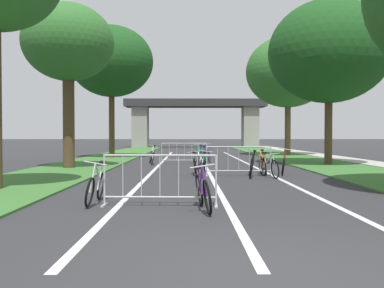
{
  "coord_description": "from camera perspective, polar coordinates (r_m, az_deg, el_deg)",
  "views": [
    {
      "loc": [
        -0.78,
        -4.25,
        1.44
      ],
      "look_at": [
        -0.62,
        15.58,
        1.02
      ],
      "focal_mm": 38.86,
      "sensor_mm": 36.0,
      "label": 1
    }
  ],
  "objects": [
    {
      "name": "bicycle_purple_8",
      "position": [
        8.01,
        1.49,
        -6.54
      ],
      "size": [
        0.45,
        1.64,
        0.93
      ],
      "rotation": [
        0.0,
        0.0,
        3.26
      ],
      "color": "black",
      "rests_on": "ground"
    },
    {
      "name": "overpass_bridge",
      "position": [
        48.44,
        0.46,
        4.08
      ],
      "size": [
        16.26,
        3.41,
        5.57
      ],
      "color": "#2D2D30",
      "rests_on": "ground"
    },
    {
      "name": "bicycle_red_7",
      "position": [
        15.57,
        12.45,
        -2.76
      ],
      "size": [
        0.51,
        1.71,
        0.99
      ],
      "rotation": [
        0.0,
        0.0,
        2.93
      ],
      "color": "black",
      "rests_on": "ground"
    },
    {
      "name": "lane_stripe_right_lane",
      "position": [
        19.97,
        8.15,
        -2.92
      ],
      "size": [
        0.14,
        30.89,
        0.01
      ],
      "primitive_type": "cube",
      "color": "silver",
      "rests_on": "ground"
    },
    {
      "name": "bicycle_white_2",
      "position": [
        9.04,
        -13.01,
        -5.74
      ],
      "size": [
        0.47,
        1.67,
        0.93
      ],
      "rotation": [
        0.0,
        0.0,
        3.14
      ],
      "color": "black",
      "rests_on": "ground"
    },
    {
      "name": "tree_right_maple_mid",
      "position": [
        21.33,
        18.28,
        11.9
      ],
      "size": [
        5.75,
        5.75,
        7.87
      ],
      "color": "#4C3823",
      "rests_on": "ground"
    },
    {
      "name": "sidewalk_path_right",
      "position": [
        27.67,
        18.74,
        -1.75
      ],
      "size": [
        1.67,
        53.39,
        0.08
      ],
      "primitive_type": "cube",
      "color": "#ADA89E",
      "rests_on": "ground"
    },
    {
      "name": "crowd_barrier_second",
      "position": [
        14.79,
        6.44,
        -2.36
      ],
      "size": [
        2.34,
        0.47,
        1.05
      ],
      "rotation": [
        0.0,
        0.0,
        0.01
      ],
      "color": "#ADADB2",
      "rests_on": "ground"
    },
    {
      "name": "tree_left_oak_mid",
      "position": [
        27.18,
        -10.99,
        11.03
      ],
      "size": [
        5.26,
        5.26,
        8.33
      ],
      "color": "#4C3823",
      "rests_on": "ground"
    },
    {
      "name": "grass_verge_right",
      "position": [
        26.93,
        13.57,
        -1.83
      ],
      "size": [
        3.47,
        53.39,
        0.05
      ],
      "primitive_type": "cube",
      "color": "#386B2D",
      "rests_on": "ground"
    },
    {
      "name": "bicycle_orange_5",
      "position": [
        15.48,
        9.75,
        -2.75
      ],
      "size": [
        0.53,
        1.75,
        0.93
      ],
      "rotation": [
        0.0,
        0.0,
        -0.08
      ],
      "color": "black",
      "rests_on": "ground"
    },
    {
      "name": "crowd_barrier_third",
      "position": [
        20.92,
        -1.07,
        -1.3
      ],
      "size": [
        2.34,
        0.46,
        1.05
      ],
      "rotation": [
        0.0,
        0.0,
        -0.01
      ],
      "color": "#ADADB2",
      "rests_on": "ground"
    },
    {
      "name": "bicycle_black_3",
      "position": [
        14.44,
        8.17,
        -3.0
      ],
      "size": [
        0.58,
        1.72,
        0.95
      ],
      "rotation": [
        0.0,
        0.0,
        -0.13
      ],
      "color": "black",
      "rests_on": "ground"
    },
    {
      "name": "crowd_barrier_nearest",
      "position": [
        8.47,
        -4.42,
        -5.01
      ],
      "size": [
        2.35,
        0.54,
        1.05
      ],
      "rotation": [
        0.0,
        0.0,
        -0.04
      ],
      "color": "#ADADB2",
      "rests_on": "ground"
    },
    {
      "name": "bicycle_silver_10",
      "position": [
        20.46,
        -5.51,
        -1.75
      ],
      "size": [
        0.48,
        1.71,
        0.97
      ],
      "rotation": [
        0.0,
        0.0,
        0.17
      ],
      "color": "black",
      "rests_on": "ground"
    },
    {
      "name": "grass_verge_left",
      "position": [
        26.6,
        -11.23,
        -1.86
      ],
      "size": [
        3.47,
        53.39,
        0.05
      ],
      "primitive_type": "cube",
      "color": "#386B2D",
      "rests_on": "ground"
    },
    {
      "name": "tree_right_cypress_far",
      "position": [
        30.32,
        13.03,
        9.61
      ],
      "size": [
        5.88,
        5.88,
        8.39
      ],
      "color": "brown",
      "rests_on": "ground"
    },
    {
      "name": "lane_stripe_left_lane",
      "position": [
        19.8,
        -4.6,
        -2.95
      ],
      "size": [
        0.14,
        30.89,
        0.01
      ],
      "primitive_type": "cube",
      "color": "silver",
      "rests_on": "ground"
    },
    {
      "name": "ground_plane",
      "position": [
        4.56,
        9.88,
        -17.21
      ],
      "size": [
        300.0,
        300.0,
        0.0
      ],
      "primitive_type": "plane",
      "color": "#2B2B2D"
    },
    {
      "name": "lane_stripe_center",
      "position": [
        19.76,
        1.8,
        -2.95
      ],
      "size": [
        0.14,
        30.89,
        0.01
      ],
      "primitive_type": "cube",
      "color": "silver",
      "rests_on": "ground"
    },
    {
      "name": "bicycle_green_1",
      "position": [
        14.26,
        1.61,
        -3.14
      ],
      "size": [
        0.48,
        1.61,
        0.91
      ],
      "rotation": [
        0.0,
        0.0,
        -0.1
      ],
      "color": "black",
      "rests_on": "ground"
    },
    {
      "name": "bicycle_teal_4",
      "position": [
        20.41,
        0.85,
        -1.75
      ],
      "size": [
        0.48,
        1.71,
        1.0
      ],
      "rotation": [
        0.0,
        0.0,
        0.2
      ],
      "color": "black",
      "rests_on": "ground"
    },
    {
      "name": "bicycle_blue_9",
      "position": [
        21.39,
        2.07,
        -1.62
      ],
      "size": [
        0.52,
        1.71,
        1.03
      ],
      "rotation": [
        0.0,
        0.0,
        -0.2
      ],
      "color": "black",
      "rests_on": "ground"
    },
    {
      "name": "tree_left_pine_near",
      "position": [
        18.98,
        -16.63,
        13.04
      ],
      "size": [
        3.87,
        3.87,
        7.05
      ],
      "color": "#4C3823",
      "rests_on": "ground"
    },
    {
      "name": "bicycle_yellow_6",
      "position": [
        15.1,
        0.4,
        -2.91
      ],
      "size": [
        0.47,
        1.64,
        0.86
      ],
      "rotation": [
        0.0,
        0.0,
        0.02
      ],
      "color": "black",
      "rests_on": "ground"
    },
    {
      "name": "bicycle_silver_0",
      "position": [
        14.48,
        10.44,
        -3.09
      ],
      "size": [
        0.53,
        1.69,
        0.86
      ],
      "rotation": [
        0.0,
        0.0,
        3.35
      ],
      "color": "black",
      "rests_on": "ground"
    }
  ]
}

